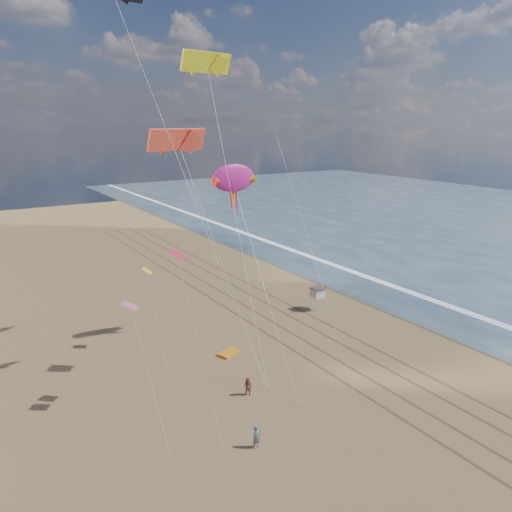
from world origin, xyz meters
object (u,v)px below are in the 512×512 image
(show_kite, at_px, (234,178))
(kite_flyer_b, at_px, (248,387))
(kite_flyer_a, at_px, (257,437))
(grounded_kite, at_px, (229,353))
(lifeguard_stand, at_px, (317,293))

(show_kite, distance_m, kite_flyer_b, 20.74)
(show_kite, relative_size, kite_flyer_a, 12.37)
(show_kite, distance_m, kite_flyer_a, 25.71)
(grounded_kite, relative_size, show_kite, 0.10)
(show_kite, xyz_separation_m, kite_flyer_a, (-8.62, -17.95, -16.26))
(grounded_kite, bearing_deg, kite_flyer_b, -128.50)
(grounded_kite, bearing_deg, show_kite, 30.69)
(lifeguard_stand, height_order, kite_flyer_b, lifeguard_stand)
(grounded_kite, xyz_separation_m, show_kite, (2.99, 3.79, 17.05))
(kite_flyer_a, bearing_deg, lifeguard_stand, 37.93)
(grounded_kite, xyz_separation_m, kite_flyer_b, (-2.45, -7.78, 0.71))
(kite_flyer_a, bearing_deg, show_kite, 60.08)
(lifeguard_stand, bearing_deg, kite_flyer_b, -144.61)
(kite_flyer_a, distance_m, kite_flyer_b, 7.13)
(grounded_kite, height_order, kite_flyer_b, kite_flyer_b)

